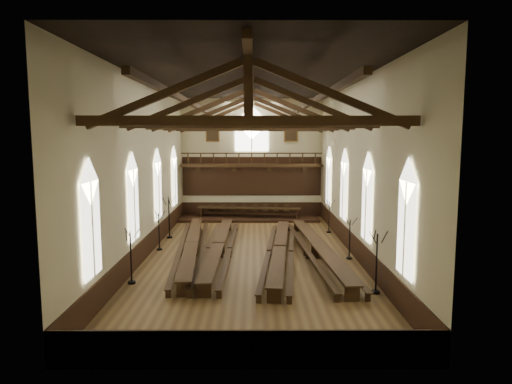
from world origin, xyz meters
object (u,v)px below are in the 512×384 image
at_px(refectory_row_d, 318,247).
at_px(high_table, 249,209).
at_px(refectory_row_a, 192,245).
at_px(candelabrum_left_far, 169,226).
at_px(candelabrum_right_mid, 349,246).
at_px(candelabrum_right_near, 376,274).
at_px(candelabrum_right_far, 329,223).
at_px(refectory_row_b, 219,246).
at_px(refectory_row_c, 280,249).
at_px(dais, 249,218).
at_px(candelabrum_left_mid, 159,238).
at_px(candelabrum_left_near, 131,267).

height_order(refectory_row_d, high_table, high_table).
height_order(refectory_row_a, candelabrum_left_far, candelabrum_left_far).
bearing_deg(candelabrum_right_mid, candelabrum_right_near, -90.00).
bearing_deg(candelabrum_right_far, candelabrum_right_mid, -90.00).
bearing_deg(refectory_row_a, candelabrum_right_mid, -5.99).
relative_size(refectory_row_b, refectory_row_c, 1.00).
bearing_deg(refectory_row_c, candelabrum_right_far, 60.93).
xyz_separation_m(refectory_row_d, candelabrum_right_near, (1.73, -6.01, 0.28)).
height_order(refectory_row_c, candelabrum_right_far, candelabrum_right_far).
bearing_deg(refectory_row_c, refectory_row_b, 169.24).
bearing_deg(refectory_row_a, candelabrum_right_far, 34.07).
relative_size(dais, candelabrum_left_mid, 4.70).
distance_m(refectory_row_b, candelabrum_right_near, 9.76).
distance_m(high_table, candelabrum_right_mid, 13.51).
bearing_deg(candelabrum_left_mid, refectory_row_d, -10.01).
distance_m(refectory_row_a, candelabrum_right_mid, 9.04).
relative_size(refectory_row_d, candelabrum_left_near, 5.66).
distance_m(candelabrum_left_mid, candelabrum_right_mid, 11.29).
distance_m(candelabrum_left_far, candelabrum_right_far, 11.23).
bearing_deg(refectory_row_a, candelabrum_left_near, -112.05).
bearing_deg(candelabrum_left_mid, high_table, 62.39).
height_order(candelabrum_right_near, candelabrum_right_mid, candelabrum_right_near).
distance_m(refectory_row_d, dais, 12.51).
bearing_deg(refectory_row_a, refectory_row_b, -7.55).
bearing_deg(refectory_row_a, candelabrum_left_mid, 152.54).
bearing_deg(candelabrum_left_mid, refectory_row_a, -27.46).
bearing_deg(candelabrum_right_far, refectory_row_c, -119.07).
bearing_deg(dais, candelabrum_left_mid, -117.61).
xyz_separation_m(dais, candelabrum_left_near, (-5.32, -16.47, 0.69)).
xyz_separation_m(refectory_row_d, candelabrum_left_near, (-9.37, -4.65, 0.22)).
bearing_deg(candelabrum_left_mid, candelabrum_right_mid, -10.41).
height_order(refectory_row_d, candelabrum_left_mid, candelabrum_left_mid).
xyz_separation_m(candelabrum_left_far, candelabrum_right_far, (11.10, 1.68, -0.13)).
distance_m(candelabrum_left_near, candelabrum_right_near, 11.18).
xyz_separation_m(high_table, candelabrum_right_mid, (5.78, -12.21, -0.17)).
bearing_deg(refectory_row_b, dais, 81.94).
xyz_separation_m(refectory_row_c, candelabrum_right_far, (3.87, 6.96, 0.17)).
relative_size(refectory_row_d, candelabrum_right_far, 6.24).
height_order(dais, candelabrum_left_far, candelabrum_left_far).
height_order(refectory_row_c, candelabrum_right_near, candelabrum_right_near).
height_order(refectory_row_c, candelabrum_right_mid, candelabrum_right_mid).
bearing_deg(refectory_row_b, candelabrum_right_mid, -5.66).
bearing_deg(refectory_row_d, candelabrum_right_mid, -12.59).
distance_m(dais, candelabrum_right_mid, 13.52).
xyz_separation_m(refectory_row_a, dais, (3.21, 11.27, -0.47)).
bearing_deg(refectory_row_a, high_table, 74.09).
bearing_deg(candelabrum_right_near, candelabrum_left_far, 135.35).
xyz_separation_m(refectory_row_c, high_table, (-1.91, 12.15, 0.33)).
bearing_deg(high_table, candelabrum_left_mid, -117.61).
relative_size(dais, candelabrum_left_far, 4.06).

